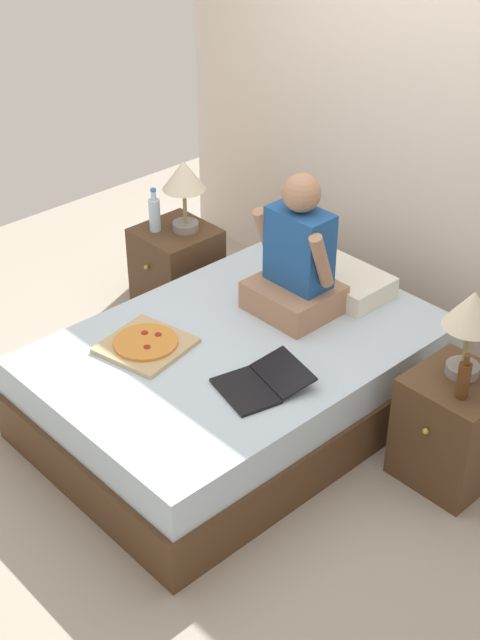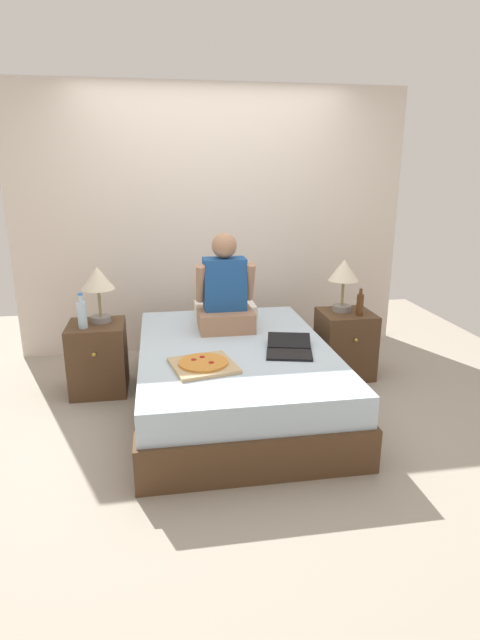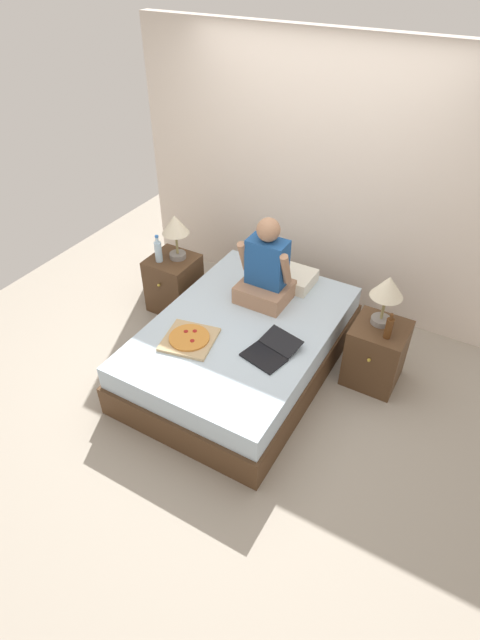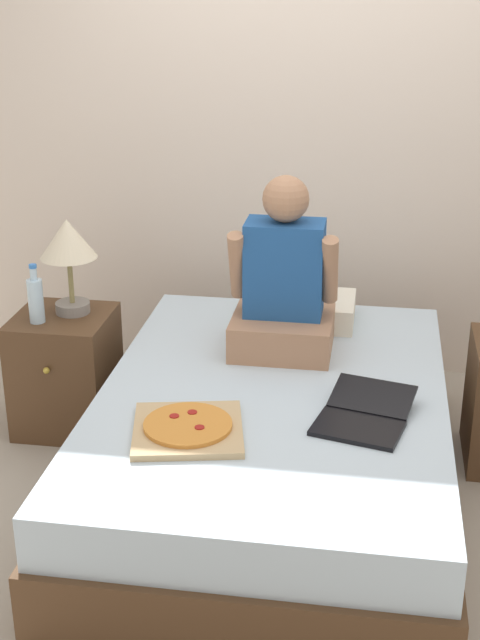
{
  "view_description": "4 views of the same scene",
  "coord_description": "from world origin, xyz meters",
  "px_view_note": "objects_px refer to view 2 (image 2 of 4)",
  "views": [
    {
      "loc": [
        2.78,
        -2.57,
        3.06
      ],
      "look_at": [
        0.07,
        -0.06,
        0.67
      ],
      "focal_mm": 50.0,
      "sensor_mm": 36.0,
      "label": 1
    },
    {
      "loc": [
        -0.52,
        -3.46,
        1.74
      ],
      "look_at": [
        0.05,
        0.02,
        0.68
      ],
      "focal_mm": 28.0,
      "sensor_mm": 36.0,
      "label": 2
    },
    {
      "loc": [
        1.61,
        -2.82,
        3.13
      ],
      "look_at": [
        0.07,
        -0.16,
        0.68
      ],
      "focal_mm": 28.0,
      "sensor_mm": 36.0,
      "label": 3
    },
    {
      "loc": [
        0.38,
        -3.2,
        2.11
      ],
      "look_at": [
        -0.12,
        -0.08,
        0.82
      ],
      "focal_mm": 50.0,
      "sensor_mm": 36.0,
      "label": 4
    }
  ],
  "objects_px": {
    "nightstand_right": "(345,344)",
    "water_bottle": "(82,314)",
    "bed": "(234,376)",
    "nightstand_left": "(98,358)",
    "laptop": "(289,350)",
    "pizza_box": "(203,365)",
    "lamp_on_left_nightstand": "(98,282)",
    "lamp_on_right_nightstand": "(344,274)",
    "beer_bottle": "(360,304)",
    "person_seated": "(225,294)"
  },
  "relations": [
    {
      "from": "nightstand_right",
      "to": "water_bottle",
      "type": "bearing_deg",
      "value": -177.63
    },
    {
      "from": "bed",
      "to": "nightstand_left",
      "type": "relative_size",
      "value": 3.65
    },
    {
      "from": "water_bottle",
      "to": "laptop",
      "type": "relative_size",
      "value": 0.58
    },
    {
      "from": "bed",
      "to": "laptop",
      "type": "height_order",
      "value": "laptop"
    },
    {
      "from": "pizza_box",
      "to": "lamp_on_left_nightstand",
      "type": "bearing_deg",
      "value": 129.84
    },
    {
      "from": "bed",
      "to": "lamp_on_right_nightstand",
      "type": "height_order",
      "value": "lamp_on_right_nightstand"
    },
    {
      "from": "water_bottle",
      "to": "bed",
      "type": "bearing_deg",
      "value": -17.51
    },
    {
      "from": "nightstand_right",
      "to": "nightstand_left",
      "type": "bearing_deg",
      "value": 180.0
    },
    {
      "from": "bed",
      "to": "lamp_on_left_nightstand",
      "type": "xyz_separation_m",
      "value": [
        -1.01,
        0.5,
        0.66
      ]
    },
    {
      "from": "beer_bottle",
      "to": "laptop",
      "type": "distance_m",
      "value": 0.95
    },
    {
      "from": "lamp_on_right_nightstand",
      "to": "pizza_box",
      "type": "xyz_separation_m",
      "value": [
        -1.28,
        -0.89,
        -0.39
      ]
    },
    {
      "from": "nightstand_left",
      "to": "beer_bottle",
      "type": "relative_size",
      "value": 2.48
    },
    {
      "from": "nightstand_right",
      "to": "person_seated",
      "type": "height_order",
      "value": "person_seated"
    },
    {
      "from": "beer_bottle",
      "to": "laptop",
      "type": "height_order",
      "value": "beer_bottle"
    },
    {
      "from": "bed",
      "to": "pizza_box",
      "type": "height_order",
      "value": "pizza_box"
    },
    {
      "from": "nightstand_left",
      "to": "lamp_on_left_nightstand",
      "type": "bearing_deg",
      "value": 51.37
    },
    {
      "from": "bed",
      "to": "water_bottle",
      "type": "distance_m",
      "value": 1.26
    },
    {
      "from": "water_bottle",
      "to": "pizza_box",
      "type": "height_order",
      "value": "water_bottle"
    },
    {
      "from": "nightstand_left",
      "to": "nightstand_right",
      "type": "relative_size",
      "value": 1.0
    },
    {
      "from": "lamp_on_left_nightstand",
      "to": "water_bottle",
      "type": "distance_m",
      "value": 0.28
    },
    {
      "from": "laptop",
      "to": "beer_bottle",
      "type": "bearing_deg",
      "value": 36.52
    },
    {
      "from": "water_bottle",
      "to": "beer_bottle",
      "type": "xyz_separation_m",
      "value": [
        2.24,
        -0.01,
        -0.02
      ]
    },
    {
      "from": "nightstand_left",
      "to": "lamp_on_left_nightstand",
      "type": "xyz_separation_m",
      "value": [
        0.04,
        0.05,
        0.61
      ]
    },
    {
      "from": "lamp_on_right_nightstand",
      "to": "beer_bottle",
      "type": "bearing_deg",
      "value": -56.31
    },
    {
      "from": "nightstand_left",
      "to": "person_seated",
      "type": "bearing_deg",
      "value": -0.82
    },
    {
      "from": "nightstand_right",
      "to": "pizza_box",
      "type": "relative_size",
      "value": 1.21
    },
    {
      "from": "lamp_on_right_nightstand",
      "to": "beer_bottle",
      "type": "xyz_separation_m",
      "value": [
        0.1,
        -0.15,
        -0.23
      ]
    },
    {
      "from": "lamp_on_right_nightstand",
      "to": "laptop",
      "type": "relative_size",
      "value": 0.94
    },
    {
      "from": "bed",
      "to": "nightstand_right",
      "type": "bearing_deg",
      "value": 23.06
    },
    {
      "from": "water_bottle",
      "to": "pizza_box",
      "type": "bearing_deg",
      "value": -40.96
    },
    {
      "from": "laptop",
      "to": "bed",
      "type": "bearing_deg",
      "value": 150.14
    },
    {
      "from": "beer_bottle",
      "to": "nightstand_right",
      "type": "bearing_deg",
      "value": 125.01
    },
    {
      "from": "nightstand_right",
      "to": "pizza_box",
      "type": "distance_m",
      "value": 1.57
    },
    {
      "from": "laptop",
      "to": "pizza_box",
      "type": "distance_m",
      "value": 0.66
    },
    {
      "from": "bed",
      "to": "nightstand_left",
      "type": "xyz_separation_m",
      "value": [
        -1.05,
        0.45,
        0.05
      ]
    },
    {
      "from": "lamp_on_left_nightstand",
      "to": "laptop",
      "type": "distance_m",
      "value": 1.59
    },
    {
      "from": "person_seated",
      "to": "pizza_box",
      "type": "height_order",
      "value": "person_seated"
    },
    {
      "from": "laptop",
      "to": "person_seated",
      "type": "bearing_deg",
      "value": 120.41
    },
    {
      "from": "nightstand_right",
      "to": "lamp_on_right_nightstand",
      "type": "height_order",
      "value": "lamp_on_right_nightstand"
    },
    {
      "from": "water_bottle",
      "to": "lamp_on_left_nightstand",
      "type": "bearing_deg",
      "value": 49.4
    },
    {
      "from": "lamp_on_left_nightstand",
      "to": "water_bottle",
      "type": "bearing_deg",
      "value": -130.6
    },
    {
      "from": "bed",
      "to": "laptop",
      "type": "xyz_separation_m",
      "value": [
        0.37,
        -0.21,
        0.27
      ]
    },
    {
      "from": "lamp_on_left_nightstand",
      "to": "beer_bottle",
      "type": "bearing_deg",
      "value": -4.04
    },
    {
      "from": "nightstand_right",
      "to": "laptop",
      "type": "bearing_deg",
      "value": -136.06
    },
    {
      "from": "beer_bottle",
      "to": "pizza_box",
      "type": "xyz_separation_m",
      "value": [
        -1.38,
        -0.74,
        -0.16
      ]
    },
    {
      "from": "lamp_on_left_nightstand",
      "to": "lamp_on_right_nightstand",
      "type": "height_order",
      "value": "same"
    },
    {
      "from": "bed",
      "to": "laptop",
      "type": "distance_m",
      "value": 0.5
    },
    {
      "from": "lamp_on_right_nightstand",
      "to": "beer_bottle",
      "type": "distance_m",
      "value": 0.29
    },
    {
      "from": "lamp_on_left_nightstand",
      "to": "person_seated",
      "type": "xyz_separation_m",
      "value": [
        1.0,
        -0.06,
        -0.12
      ]
    },
    {
      "from": "bed",
      "to": "lamp_on_left_nightstand",
      "type": "height_order",
      "value": "lamp_on_left_nightstand"
    }
  ]
}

